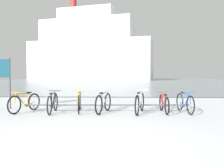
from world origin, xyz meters
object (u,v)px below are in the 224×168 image
at_px(bicycle_2, 79,102).
at_px(bicycle_5, 164,104).
at_px(bicycle_4, 140,103).
at_px(bicycle_6, 185,103).
at_px(bicycle_3, 104,103).
at_px(ferry_ship, 90,51).
at_px(bicycle_0, 25,103).
at_px(bicycle_1, 53,103).
at_px(info_sign, 3,74).

xyz_separation_m(bicycle_2, bicycle_5, (3.15, -0.04, -0.03)).
xyz_separation_m(bicycle_4, bicycle_6, (1.68, 0.24, -0.01)).
bearing_deg(bicycle_3, ferry_ship, 98.60).
relative_size(bicycle_0, bicycle_2, 0.98).
relative_size(bicycle_1, bicycle_6, 0.99).
xyz_separation_m(bicycle_3, bicycle_4, (1.33, -0.07, 0.01)).
bearing_deg(bicycle_4, ferry_ship, 99.76).
xyz_separation_m(bicycle_1, bicycle_6, (4.88, 0.27, 0.00)).
xyz_separation_m(bicycle_1, bicycle_5, (4.09, 0.18, -0.02)).
relative_size(bicycle_1, bicycle_4, 0.97).
bearing_deg(info_sign, bicycle_3, -10.32).
distance_m(bicycle_3, bicycle_4, 1.33).
height_order(bicycle_3, bicycle_4, bicycle_4).
distance_m(bicycle_3, bicycle_5, 2.23).
bearing_deg(bicycle_2, ferry_ship, 97.79).
bearing_deg(bicycle_1, bicycle_6, 3.13).
xyz_separation_m(info_sign, ferry_ship, (-5.37, 62.30, 7.87)).
xyz_separation_m(bicycle_4, bicycle_5, (0.90, 0.15, -0.04)).
height_order(bicycle_3, info_sign, info_sign).
relative_size(bicycle_5, bicycle_6, 0.96).
relative_size(bicycle_1, bicycle_2, 1.00).
xyz_separation_m(bicycle_2, bicycle_6, (3.93, 0.05, -0.01)).
height_order(bicycle_0, bicycle_2, bicycle_2).
distance_m(bicycle_0, bicycle_1, 1.10).
height_order(bicycle_0, bicycle_3, bicycle_3).
distance_m(bicycle_1, bicycle_4, 3.19).
bearing_deg(bicycle_1, bicycle_3, 3.05).
bearing_deg(bicycle_1, bicycle_2, 12.64).
relative_size(bicycle_5, info_sign, 0.78).
bearing_deg(ferry_ship, bicycle_4, -80.24).
bearing_deg(bicycle_0, bicycle_5, 0.86).
height_order(bicycle_4, ferry_ship, ferry_ship).
bearing_deg(bicycle_5, bicycle_3, -178.00).
height_order(info_sign, ferry_ship, ferry_ship).
relative_size(bicycle_2, bicycle_3, 1.04).
bearing_deg(bicycle_0, bicycle_1, -5.22).
bearing_deg(bicycle_2, bicycle_3, -7.00).
height_order(bicycle_1, bicycle_3, bicycle_3).
distance_m(bicycle_3, bicycle_6, 3.02).
height_order(bicycle_2, info_sign, info_sign).
bearing_deg(bicycle_3, info_sign, 169.68).
xyz_separation_m(bicycle_0, bicycle_5, (5.18, 0.08, -0.02)).
relative_size(bicycle_0, info_sign, 0.79).
relative_size(bicycle_3, info_sign, 0.78).
distance_m(bicycle_1, bicycle_2, 0.97).
xyz_separation_m(bicycle_6, ferry_ship, (-12.54, 62.89, 8.94)).
bearing_deg(bicycle_1, info_sign, 159.54).
distance_m(bicycle_2, ferry_ship, 64.16).
relative_size(bicycle_3, bicycle_6, 0.95).
bearing_deg(bicycle_1, ferry_ship, 96.92).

